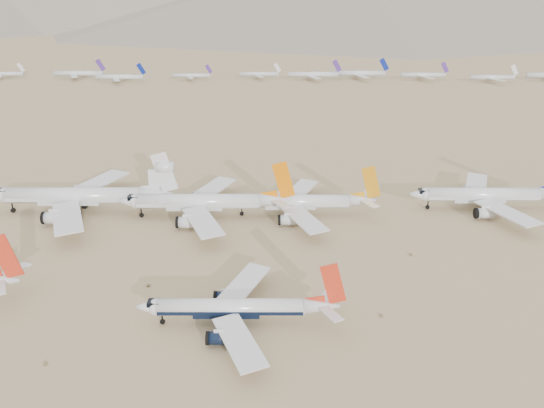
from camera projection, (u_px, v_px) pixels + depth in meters
The scene contains 8 objects.
ground at pixel (272, 320), 116.71m from camera, with size 7000.00×7000.00×0.00m, color #907454.
main_airliner at pixel (240, 308), 113.89m from camera, with size 42.58×41.58×15.03m.
row2_navy_widebody at pixel (489, 195), 174.10m from camera, with size 50.04×48.93×17.80m.
row2_gold_tail at pixel (300, 202), 169.18m from camera, with size 47.52×46.48×16.92m.
row2_orange_tail at pixel (206, 202), 167.62m from camera, with size 52.64×51.49×18.78m.
row2_white_trijet at pixel (84, 195), 170.98m from camera, with size 58.51×57.18×20.73m.
distant_storage_row at pixel (306, 74), 426.44m from camera, with size 571.88×61.66×14.48m.
desert_scrub at pixel (121, 397), 94.31m from camera, with size 219.83×121.67×0.63m.
Camera 1 is at (0.04, -98.56, 67.57)m, focal length 35.00 mm.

